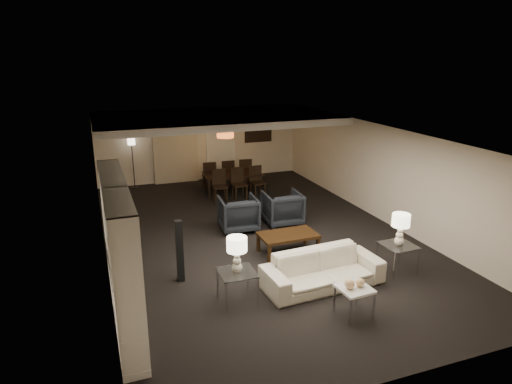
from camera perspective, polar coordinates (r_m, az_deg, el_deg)
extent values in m
plane|color=black|center=(11.20, 0.00, -5.39)|extent=(11.00, 11.00, 0.00)
cube|color=silver|center=(10.51, 0.00, 7.32)|extent=(7.00, 11.00, 0.02)
cube|color=beige|center=(15.92, -6.92, 5.97)|extent=(7.00, 0.02, 2.50)
cube|color=beige|center=(6.31, 18.05, -12.52)|extent=(7.00, 0.02, 2.50)
cube|color=beige|center=(10.17, -18.83, -1.20)|extent=(0.02, 11.00, 2.50)
cube|color=beige|center=(12.40, 15.36, 2.31)|extent=(0.02, 11.00, 2.50)
cube|color=silver|center=(13.82, -5.11, 9.18)|extent=(7.00, 4.00, 0.20)
cube|color=beige|center=(15.68, -10.06, 5.47)|extent=(1.50, 0.12, 2.40)
cube|color=silver|center=(16.10, -4.44, 5.44)|extent=(0.90, 0.05, 2.10)
cube|color=#142D38|center=(16.43, 0.26, 7.50)|extent=(0.95, 0.04, 0.65)
cylinder|color=#D8591E|center=(13.97, -3.86, 7.30)|extent=(0.52, 0.52, 0.24)
imported|color=beige|center=(8.85, 8.33, -9.58)|extent=(2.35, 1.04, 0.67)
imported|color=black|center=(11.39, -2.23, -2.71)|extent=(0.98, 1.01, 0.86)
imported|color=black|center=(11.79, 3.32, -2.03)|extent=(0.97, 0.99, 0.86)
sphere|color=#F2BC80|center=(7.84, 11.64, -11.20)|extent=(0.17, 0.17, 0.17)
sphere|color=#E2B577|center=(7.95, 12.89, -10.97)|extent=(0.15, 0.15, 0.15)
imported|color=black|center=(8.33, -16.63, -6.49)|extent=(1.04, 0.14, 0.60)
imported|color=#252AA3|center=(6.77, -15.86, -11.18)|extent=(0.17, 0.17, 0.17)
imported|color=#C48741|center=(7.05, -16.58, -5.60)|extent=(0.16, 0.16, 0.17)
cube|color=black|center=(8.95, -9.52, -7.28)|extent=(0.15, 0.15, 1.25)
imported|color=black|center=(14.41, -2.91, 1.09)|extent=(1.91, 1.18, 0.64)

